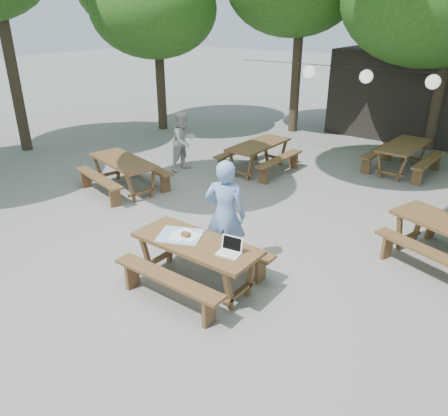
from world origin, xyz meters
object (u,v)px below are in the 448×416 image
woman (225,215)px  main_picnic_table (197,262)px  second_person (184,141)px  picnic_table_nw (124,174)px

woman → main_picnic_table: bearing=67.0°
second_person → picnic_table_nw: bearing=179.8°
second_person → main_picnic_table: bearing=-131.7°
main_picnic_table → picnic_table_nw: size_ratio=0.90×
main_picnic_table → second_person: (-3.77, 3.99, 0.41)m
main_picnic_table → woman: 0.90m
picnic_table_nw → second_person: second_person is taller
picnic_table_nw → woman: (3.95, -1.33, 0.53)m
main_picnic_table → second_person: bearing=133.3°
picnic_table_nw → woman: bearing=-5.3°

